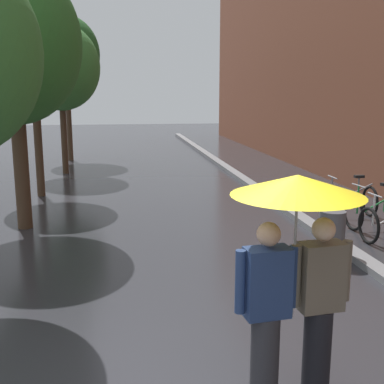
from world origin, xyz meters
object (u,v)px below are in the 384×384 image
at_px(street_tree_3, 60,67).
at_px(litter_bin, 331,235).
at_px(street_tree_1, 12,44).
at_px(street_tree_2, 33,56).
at_px(street_tree_4, 66,54).
at_px(parked_bicycle_2, 375,211).
at_px(parked_bicycle_3, 349,201).
at_px(couple_under_umbrella, 295,251).

xyz_separation_m(street_tree_3, litter_bin, (5.32, -9.91, -3.18)).
relative_size(street_tree_1, street_tree_2, 1.07).
bearing_deg(litter_bin, street_tree_4, 112.25).
height_order(street_tree_1, street_tree_4, street_tree_4).
height_order(parked_bicycle_2, litter_bin, parked_bicycle_2).
relative_size(street_tree_2, street_tree_4, 0.86).
xyz_separation_m(street_tree_1, street_tree_3, (0.14, 7.06, -0.09)).
xyz_separation_m(street_tree_3, parked_bicycle_3, (6.96, -7.24, -3.23)).
height_order(parked_bicycle_2, parked_bicycle_3, same).
relative_size(street_tree_1, litter_bin, 6.24).
distance_m(street_tree_4, litter_bin, 14.89).
bearing_deg(parked_bicycle_3, street_tree_2, 154.53).
distance_m(street_tree_2, street_tree_4, 7.22).
xyz_separation_m(street_tree_2, street_tree_4, (0.16, 7.20, 0.56)).
bearing_deg(parked_bicycle_3, street_tree_3, 133.86).
relative_size(street_tree_3, parked_bicycle_2, 4.43).
bearing_deg(couple_under_umbrella, street_tree_3, 103.96).
xyz_separation_m(street_tree_2, parked_bicycle_3, (7.24, -3.45, -3.33)).
xyz_separation_m(street_tree_3, couple_under_umbrella, (3.33, -13.41, -2.20)).
xyz_separation_m(street_tree_4, parked_bicycle_3, (7.08, -10.65, -3.89)).
bearing_deg(street_tree_2, parked_bicycle_3, -25.47).
distance_m(street_tree_2, street_tree_3, 3.81).
height_order(street_tree_1, street_tree_2, street_tree_1).
distance_m(street_tree_1, couple_under_umbrella, 7.59).
distance_m(street_tree_3, street_tree_4, 3.47).
bearing_deg(street_tree_3, parked_bicycle_2, -49.43).
bearing_deg(street_tree_4, street_tree_1, -90.09).
relative_size(street_tree_3, couple_under_umbrella, 2.43).
bearing_deg(street_tree_3, parked_bicycle_3, -46.14).
bearing_deg(couple_under_umbrella, parked_bicycle_3, 59.51).
height_order(street_tree_2, parked_bicycle_2, street_tree_2).
relative_size(street_tree_3, street_tree_4, 0.87).
height_order(parked_bicycle_3, litter_bin, parked_bicycle_3).
bearing_deg(street_tree_4, street_tree_2, -91.26).
bearing_deg(street_tree_4, parked_bicycle_2, -58.35).
relative_size(parked_bicycle_2, parked_bicycle_3, 1.06).
distance_m(street_tree_3, couple_under_umbrella, 13.99).
xyz_separation_m(street_tree_2, street_tree_3, (0.28, 3.79, -0.10)).
xyz_separation_m(street_tree_2, litter_bin, (5.60, -6.11, -3.28)).
height_order(street_tree_3, street_tree_4, street_tree_4).
bearing_deg(street_tree_1, parked_bicycle_2, -9.30).
bearing_deg(litter_bin, parked_bicycle_2, 44.10).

